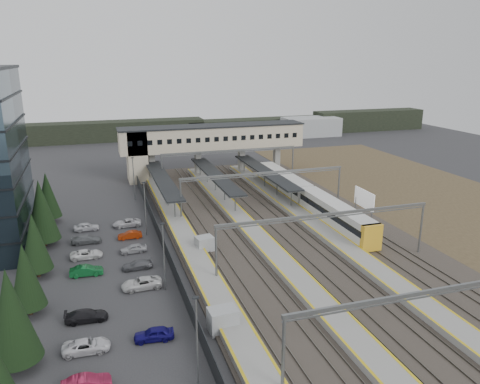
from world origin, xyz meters
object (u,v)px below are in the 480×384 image
object	(u,v)px
relay_cabin_far	(205,244)
billboard	(364,200)
footbridge	(201,141)
train	(307,197)
relay_cabin_near	(223,320)

from	to	relation	value
relay_cabin_far	billboard	distance (m)	28.13
footbridge	train	size ratio (longest dim) A/B	0.99
train	billboard	world-z (taller)	billboard
relay_cabin_far	footbridge	world-z (taller)	footbridge
relay_cabin_near	billboard	distance (m)	38.79
train	billboard	distance (m)	9.99
relay_cabin_near	footbridge	size ratio (longest dim) A/B	0.07
footbridge	train	distance (m)	31.19
footbridge	billboard	bearing A→B (deg)	-62.38
relay_cabin_near	train	distance (m)	39.75
relay_cabin_far	billboard	bearing A→B (deg)	10.32
relay_cabin_far	relay_cabin_near	bearing A→B (deg)	-98.13
footbridge	billboard	distance (m)	40.53
relay_cabin_far	train	distance (m)	24.71
footbridge	train	xyz separation A→B (m)	(12.30, -28.07, -5.84)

